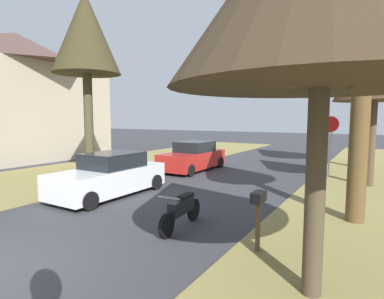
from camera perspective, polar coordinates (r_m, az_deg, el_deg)
stop_sign_far at (r=15.97m, az=24.30°, el=2.84°), size 0.81×0.70×2.91m
street_tree_right_mid_b at (r=14.65m, az=31.02°, el=13.16°), size 3.08×3.08×6.33m
street_tree_right_far at (r=20.11m, az=29.41°, el=15.27°), size 4.19×4.19×8.19m
street_tree_left_mid_a at (r=15.43m, az=-19.18°, el=19.53°), size 3.04×3.04×8.46m
parked_sedan_white at (r=11.72m, az=-15.05°, el=-4.77°), size 1.94×4.40×1.57m
parked_sedan_red at (r=16.81m, az=0.19°, el=-1.41°), size 1.94×4.40×1.57m
parked_motorcycle at (r=8.06m, az=-1.96°, el=-11.15°), size 0.60×2.05×0.97m
house_backdrop_left at (r=24.55m, az=-29.56°, el=8.81°), size 7.35×11.17×8.62m
curbside_mailbox at (r=6.61m, az=12.24°, el=-9.91°), size 0.22×0.44×1.27m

